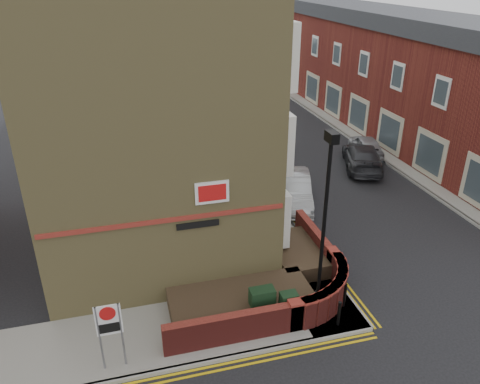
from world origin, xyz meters
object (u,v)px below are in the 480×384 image
lamppost (324,228)px  silver_car_near (293,189)px  zone_sign (109,325)px  utility_cabinet_large (262,304)px

lamppost → silver_car_near: (2.20, 7.91, -2.60)m
zone_sign → utility_cabinet_large: bearing=9.7°
utility_cabinet_large → silver_car_near: bearing=62.3°
zone_sign → silver_car_near: zone_sign is taller
lamppost → utility_cabinet_large: 3.24m
lamppost → utility_cabinet_large: lamppost is taller
silver_car_near → zone_sign: bearing=-118.9°
lamppost → utility_cabinet_large: (-1.90, 0.10, -2.62)m
silver_car_near → lamppost: bearing=-88.8°
lamppost → silver_car_near: 8.62m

